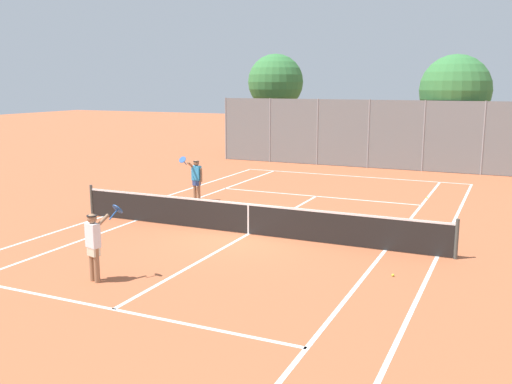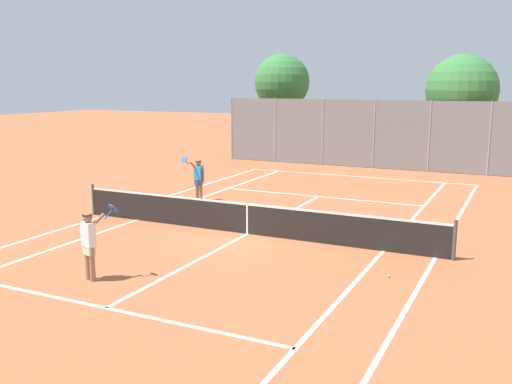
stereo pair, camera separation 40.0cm
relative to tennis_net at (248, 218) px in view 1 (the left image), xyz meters
The scene contains 10 objects.
ground_plane 0.51m from the tennis_net, ahead, with size 120.00×120.00×0.00m, color #B25B38.
court_line_markings 0.51m from the tennis_net, ahead, with size 11.10×23.90×0.01m.
tennis_net is the anchor object (origin of this frame).
player_near_side 5.43m from the tennis_net, 105.27° to the right, with size 0.81×0.70×1.77m.
player_far_left 5.30m from the tennis_net, 137.47° to the left, with size 0.71×0.72×1.77m.
loose_tennis_ball_0 5.19m from the tennis_net, 23.35° to the right, with size 0.07×0.07×0.07m, color #D1DB33.
loose_tennis_ball_1 8.84m from the tennis_net, 62.09° to the left, with size 0.07×0.07×0.07m, color #D1DB33.
back_fence 15.05m from the tennis_net, 90.00° to the left, with size 17.18×0.08×3.64m.
tree_behind_left 19.90m from the tennis_net, 110.46° to the left, with size 3.44×3.44×6.26m.
tree_behind_right 17.63m from the tennis_net, 76.67° to the left, with size 3.70×3.70×5.97m.
Camera 1 is at (7.12, -15.07, 4.51)m, focal length 40.00 mm.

